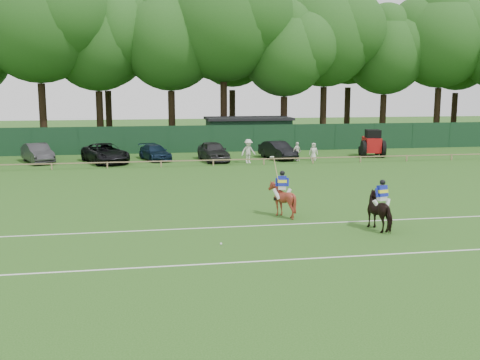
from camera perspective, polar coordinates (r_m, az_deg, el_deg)
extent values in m
plane|color=#1E4C14|center=(25.80, 0.04, -4.20)|extent=(160.00, 160.00, 0.00)
imported|color=black|center=(24.90, 14.16, -3.08)|extent=(1.32, 2.07, 1.62)
imported|color=maroon|center=(26.66, 4.29, -1.98)|extent=(1.62, 1.74, 1.63)
imported|color=#323235|center=(48.00, -19.87, 2.59)|extent=(3.37, 4.91, 1.53)
imported|color=black|center=(46.31, -13.51, 2.66)|extent=(4.52, 6.12, 1.55)
imported|color=#122239|center=(47.28, -8.63, 2.78)|extent=(3.00, 4.68, 1.26)
imported|color=#29292B|center=(46.25, -2.72, 2.94)|extent=(2.54, 4.91, 1.60)
imported|color=black|center=(47.57, 3.86, 3.04)|extent=(2.67, 4.72, 1.47)
imported|color=beige|center=(44.84, 0.86, 2.95)|extent=(1.39, 1.03, 1.92)
imported|color=white|center=(46.29, 5.80, 2.89)|extent=(0.98, 0.82, 1.57)
imported|color=silver|center=(46.78, 7.48, 2.87)|extent=(0.81, 0.63, 1.47)
cube|color=silver|center=(24.78, 14.22, -1.81)|extent=(0.41, 0.34, 0.18)
cube|color=#1722A9|center=(24.72, 14.25, -1.08)|extent=(0.46, 0.39, 0.51)
cube|color=yellow|center=(24.73, 14.25, -1.13)|extent=(0.49, 0.38, 0.18)
sphere|color=black|center=(24.66, 14.28, -0.23)|extent=(0.25, 0.25, 0.25)
cylinder|color=silver|center=(24.96, 14.73, -2.45)|extent=(0.41, 0.41, 0.59)
cylinder|color=silver|center=(24.65, 13.78, -2.56)|extent=(0.44, 0.30, 0.59)
cube|color=silver|center=(26.55, 4.30, -0.77)|extent=(0.41, 0.34, 0.18)
cube|color=#1722A9|center=(26.49, 4.31, -0.09)|extent=(0.46, 0.39, 0.51)
cube|color=yellow|center=(26.50, 4.31, -0.13)|extent=(0.48, 0.38, 0.18)
sphere|color=black|center=(26.43, 4.32, 0.70)|extent=(0.25, 0.25, 0.25)
cylinder|color=silver|center=(26.56, 4.86, -1.43)|extent=(0.44, 0.31, 0.59)
cylinder|color=silver|center=(26.55, 3.73, -1.42)|extent=(0.41, 0.41, 0.59)
cylinder|color=tan|center=(26.45, 3.67, 1.11)|extent=(0.15, 0.62, 1.17)
sphere|color=silver|center=(22.03, -1.94, -6.50)|extent=(0.09, 0.09, 0.09)
cube|color=silver|center=(20.13, 3.00, -8.19)|extent=(60.00, 0.10, 0.01)
cube|color=silver|center=(24.84, 0.44, -4.72)|extent=(60.00, 0.10, 0.01)
cube|color=#997F5B|center=(43.27, -4.05, 2.00)|extent=(62.00, 0.08, 0.08)
cube|color=#14351E|center=(52.09, -5.07, 4.16)|extent=(92.00, 0.04, 2.50)
cube|color=#14331E|center=(55.84, 0.83, 4.72)|extent=(8.00, 4.00, 2.80)
cube|color=black|center=(55.73, 0.84, 6.27)|extent=(8.40, 4.40, 0.24)
cube|color=#B41012|center=(50.46, 13.22, 3.52)|extent=(1.70, 2.56, 1.28)
cube|color=black|center=(50.00, 13.35, 4.48)|extent=(1.40, 1.48, 0.88)
cylinder|color=black|center=(49.65, 12.43, 3.11)|extent=(0.57, 1.50, 1.47)
cylinder|color=black|center=(50.01, 14.31, 3.09)|extent=(0.57, 1.50, 1.47)
cylinder|color=black|center=(51.34, 12.16, 2.94)|extent=(0.44, 0.83, 0.79)
cylinder|color=black|center=(51.64, 13.77, 2.92)|extent=(0.44, 0.83, 0.79)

